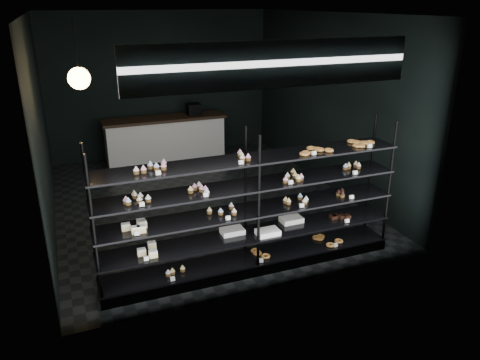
{
  "coord_description": "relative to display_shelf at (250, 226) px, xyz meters",
  "views": [
    {
      "loc": [
        -2.2,
        -7.51,
        3.38
      ],
      "look_at": [
        -0.0,
        -1.9,
        1.06
      ],
      "focal_mm": 35.0,
      "sensor_mm": 36.0,
      "label": 1
    }
  ],
  "objects": [
    {
      "name": "pendant_lamp",
      "position": [
        -1.84,
        1.33,
        1.82
      ],
      "size": [
        0.28,
        0.28,
        0.87
      ],
      "color": "black",
      "rests_on": "room"
    },
    {
      "name": "display_shelf",
      "position": [
        0.0,
        0.0,
        0.0
      ],
      "size": [
        4.0,
        0.5,
        1.91
      ],
      "color": "black",
      "rests_on": "room"
    },
    {
      "name": "room",
      "position": [
        0.07,
        2.45,
        0.97
      ],
      "size": [
        5.01,
        6.01,
        3.2
      ],
      "color": "black",
      "rests_on": "ground"
    },
    {
      "name": "signage",
      "position": [
        0.07,
        -0.48,
        2.12
      ],
      "size": [
        3.3,
        0.05,
        0.5
      ],
      "color": "#0B1938",
      "rests_on": "room"
    },
    {
      "name": "service_counter",
      "position": [
        0.0,
        4.95,
        -0.13
      ],
      "size": [
        2.69,
        0.65,
        1.23
      ],
      "color": "silver",
      "rests_on": "room"
    }
  ]
}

